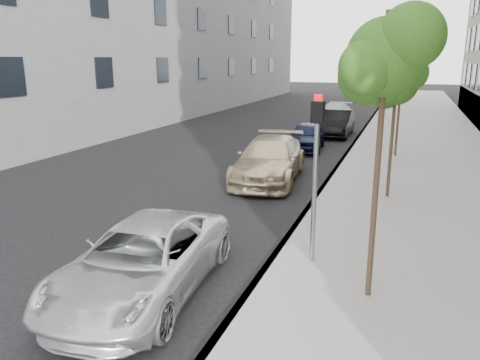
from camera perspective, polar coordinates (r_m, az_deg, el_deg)
The scene contains 12 objects.
ground at distance 8.40m, azimuth -8.92°, elevation -15.48°, with size 160.00×160.00×0.00m, color black.
sidewalk at distance 30.61m, azimuth 21.05°, elevation 5.91°, with size 6.40×72.00×0.14m, color gray.
curb at distance 30.69m, azimuth 15.19°, elevation 6.39°, with size 0.15×72.00×0.14m, color #9E9B93.
tree_near at distance 7.83m, azimuth 17.54°, elevation 14.02°, with size 1.61×1.41×4.86m.
tree_mid at distance 14.34m, azimuth 18.63°, elevation 11.12°, with size 1.62×1.42×4.16m.
tree_far at distance 20.83m, azimuth 19.21°, elevation 12.16°, with size 1.64×1.44×4.25m.
signal_pole at distance 9.26m, azimuth 9.22°, elevation 2.30°, with size 0.25×0.20×3.39m.
minivan at distance 8.75m, azimuth -11.80°, elevation -9.57°, with size 2.15×4.66×1.29m, color silver.
suv at distance 16.49m, azimuth 3.61°, elevation 2.53°, with size 2.08×5.13×1.49m, color #C7B28E.
sedan_blue at distance 22.32m, azimuth 8.12°, elevation 5.31°, with size 1.50×3.73×1.27m, color black.
sedan_black at distance 26.69m, azimuth 11.75°, elevation 6.82°, with size 1.50×4.30×1.42m, color black.
sedan_rear at distance 31.75m, azimuth 11.40°, elevation 7.93°, with size 1.83×4.51×1.31m, color #9EA0A6.
Camera 1 is at (3.61, -6.32, 4.18)m, focal length 35.00 mm.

